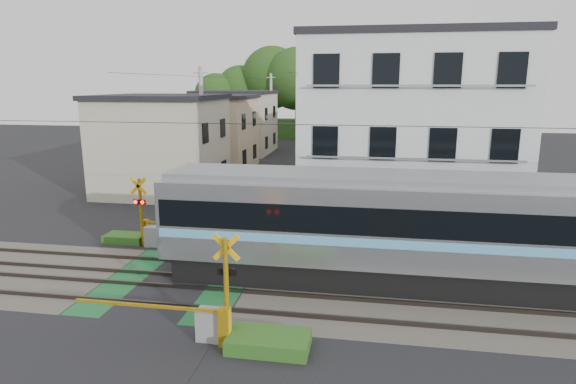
% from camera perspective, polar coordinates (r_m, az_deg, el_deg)
% --- Properties ---
extents(ground, '(120.00, 120.00, 0.00)m').
position_cam_1_polar(ground, '(18.06, -13.12, -10.36)').
color(ground, black).
extents(track_bed, '(120.00, 120.00, 0.14)m').
position_cam_1_polar(track_bed, '(18.04, -13.12, -10.26)').
color(track_bed, '#47423A').
rests_on(track_bed, ground).
extents(commuter_train, '(19.06, 3.01, 3.96)m').
position_cam_1_polar(commuter_train, '(17.34, 17.03, -4.22)').
color(commuter_train, black).
rests_on(commuter_train, ground).
extents(crossing_signal_near, '(4.74, 0.65, 3.09)m').
position_cam_1_polar(crossing_signal_near, '(13.81, -8.98, -14.43)').
color(crossing_signal_near, '#F5B30C').
rests_on(crossing_signal_near, ground).
extents(crossing_signal_far, '(4.74, 0.65, 3.09)m').
position_cam_1_polar(crossing_signal_far, '(21.97, -15.83, -4.35)').
color(crossing_signal_far, '#F5B30C').
rests_on(crossing_signal_far, ground).
extents(apartment_block, '(10.20, 8.36, 9.30)m').
position_cam_1_polar(apartment_block, '(24.94, 13.85, 7.01)').
color(apartment_block, silver).
rests_on(apartment_block, ground).
extents(houses_row, '(22.07, 31.35, 6.80)m').
position_cam_1_polar(houses_row, '(41.85, 0.71, 7.60)').
color(houses_row, beige).
rests_on(houses_row, ground).
extents(tree_hill, '(40.00, 10.25, 11.99)m').
position_cam_1_polar(tree_hill, '(65.19, 3.47, 11.40)').
color(tree_hill, '#254717').
rests_on(tree_hill, ground).
extents(catenary, '(60.00, 5.04, 7.00)m').
position_cam_1_polar(catenary, '(15.66, 6.94, 0.53)').
color(catenary, '#2D2D33').
rests_on(catenary, ground).
extents(utility_poles, '(7.90, 42.00, 8.00)m').
position_cam_1_polar(utility_poles, '(39.15, -1.85, 8.47)').
color(utility_poles, '#A5A5A0').
rests_on(utility_poles, ground).
extents(pedestrian, '(0.79, 0.64, 1.86)m').
position_cam_1_polar(pedestrian, '(44.32, 2.25, 4.87)').
color(pedestrian, '#2C2E37').
rests_on(pedestrian, ground).
extents(weed_patches, '(10.25, 8.80, 0.40)m').
position_cam_1_polar(weed_patches, '(17.33, -7.80, -10.48)').
color(weed_patches, '#2D5E1E').
rests_on(weed_patches, ground).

